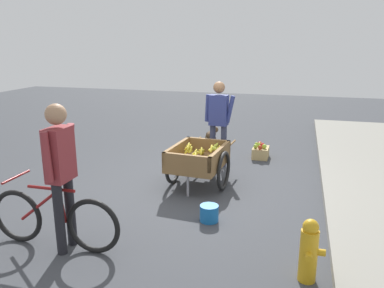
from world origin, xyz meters
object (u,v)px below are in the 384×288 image
at_px(cyclist_person, 60,164).
at_px(fire_hydrant, 309,251).
at_px(fruit_cart, 198,161).
at_px(bicycle, 54,219).
at_px(dog, 212,134).
at_px(plastic_bucket, 209,213).
at_px(apple_crate, 261,152).
at_px(vendor_person, 219,116).

relative_size(cyclist_person, fire_hydrant, 2.55).
relative_size(fruit_cart, fire_hydrant, 2.55).
bearing_deg(bicycle, fire_hydrant, 92.26).
xyz_separation_m(cyclist_person, dog, (-4.94, 0.59, -0.76)).
relative_size(fire_hydrant, plastic_bucket, 2.65).
distance_m(fruit_cart, bicycle, 2.62).
bearing_deg(dog, apple_crate, 60.85).
height_order(fire_hydrant, apple_crate, fire_hydrant).
height_order(fruit_cart, cyclist_person, cyclist_person).
bearing_deg(fruit_cart, vendor_person, 175.44).
bearing_deg(fire_hydrant, fruit_cart, -142.51).
distance_m(bicycle, apple_crate, 4.70).
distance_m(bicycle, cyclist_person, 0.70).
height_order(bicycle, dog, bicycle).
bearing_deg(fruit_cart, dog, -171.97).
xyz_separation_m(cyclist_person, apple_crate, (-4.27, 1.78, -0.90)).
height_order(vendor_person, fire_hydrant, vendor_person).
relative_size(fruit_cart, vendor_person, 1.05).
distance_m(fruit_cart, fire_hydrant, 2.85).
height_order(dog, fire_hydrant, fire_hydrant).
relative_size(bicycle, plastic_bucket, 6.57).
bearing_deg(dog, cyclist_person, -6.79).
distance_m(cyclist_person, plastic_bucket, 2.05).
relative_size(bicycle, fire_hydrant, 2.48).
bearing_deg(dog, fire_hydrant, 23.49).
relative_size(fruit_cart, apple_crate, 3.88).
bearing_deg(fire_hydrant, bicycle, -87.74).
xyz_separation_m(plastic_bucket, apple_crate, (-3.13, 0.35, 0.02)).
bearing_deg(fruit_cart, cyclist_person, -21.81).
height_order(bicycle, apple_crate, bicycle).
bearing_deg(apple_crate, fruit_cart, -23.58).
xyz_separation_m(fruit_cart, vendor_person, (-1.13, 0.09, 0.54)).
bearing_deg(fire_hydrant, apple_crate, -167.72).
bearing_deg(fire_hydrant, dog, -156.51).
xyz_separation_m(vendor_person, plastic_bucket, (2.36, 0.39, -0.86)).
bearing_deg(dog, vendor_person, 17.54).
height_order(bicycle, cyclist_person, cyclist_person).
bearing_deg(plastic_bucket, fire_hydrant, 50.66).
xyz_separation_m(dog, apple_crate, (0.66, 1.19, -0.14)).
bearing_deg(vendor_person, cyclist_person, -16.52).
distance_m(fruit_cart, apple_crate, 2.10).
height_order(fruit_cart, fire_hydrant, fruit_cart).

